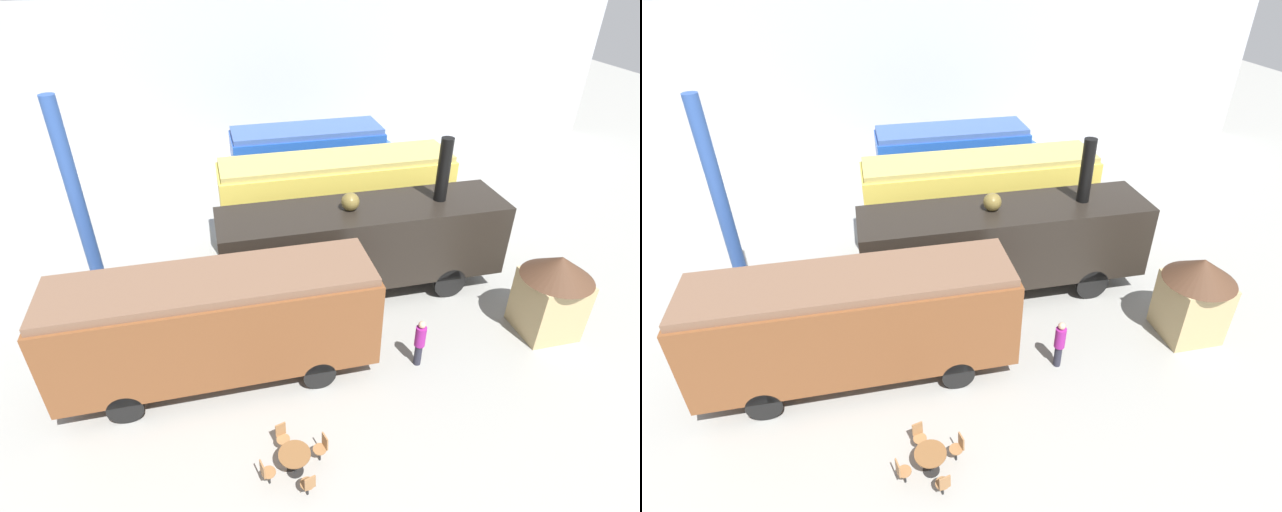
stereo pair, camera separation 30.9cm
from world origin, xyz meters
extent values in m
plane|color=gray|center=(0.00, 0.00, 0.00)|extent=(80.00, 80.00, 0.00)
cube|color=#B2B7C1|center=(0.00, 15.32, 4.50)|extent=(44.00, 0.15, 9.00)
cube|color=blue|center=(1.39, 8.25, 2.36)|extent=(7.14, 2.41, 2.92)
cone|color=blue|center=(5.76, 8.25, 2.36)|extent=(1.61, 2.29, 2.29)
cube|color=#3A579D|center=(1.39, 8.25, 3.94)|extent=(7.00, 2.21, 0.24)
cylinder|color=black|center=(3.53, 7.10, 0.69)|extent=(1.37, 0.12, 1.37)
cylinder|color=black|center=(3.53, 9.39, 0.69)|extent=(1.37, 0.12, 1.37)
cylinder|color=black|center=(-0.76, 7.10, 0.69)|extent=(1.37, 0.12, 1.37)
cylinder|color=black|center=(-0.76, 9.39, 0.69)|extent=(1.37, 0.12, 1.37)
cube|color=#E0C64C|center=(1.81, 4.33, 2.32)|extent=(9.68, 2.40, 3.00)
cube|color=tan|center=(1.81, 4.33, 3.94)|extent=(9.49, 2.21, 0.24)
cylinder|color=black|center=(4.72, 3.19, 0.63)|extent=(1.26, 0.12, 1.26)
cylinder|color=black|center=(4.72, 5.47, 0.63)|extent=(1.26, 0.12, 1.26)
cylinder|color=black|center=(-1.09, 3.19, 0.63)|extent=(1.26, 0.12, 1.26)
cylinder|color=black|center=(-1.09, 5.47, 0.63)|extent=(1.26, 0.12, 1.26)
cube|color=black|center=(1.86, 0.76, 2.17)|extent=(10.41, 2.58, 2.73)
cylinder|color=black|center=(4.72, 0.76, 4.70)|extent=(0.45, 0.45, 2.31)
sphere|color=brown|center=(1.34, 0.76, 3.84)|extent=(0.64, 0.64, 0.64)
cylinder|color=black|center=(4.98, -0.47, 0.62)|extent=(1.24, 0.12, 1.24)
cylinder|color=black|center=(4.98, 1.99, 0.62)|extent=(1.24, 0.12, 1.24)
cylinder|color=black|center=(-1.26, -0.47, 0.62)|extent=(1.24, 0.12, 1.24)
cylinder|color=black|center=(-1.26, 1.99, 0.62)|extent=(1.24, 0.12, 1.24)
cube|color=brown|center=(-3.61, -2.61, 2.07)|extent=(9.27, 2.50, 2.83)
cube|color=brown|center=(-3.61, -2.61, 3.60)|extent=(9.08, 2.30, 0.24)
cylinder|color=black|center=(-0.83, -3.80, 0.50)|extent=(1.01, 0.12, 1.01)
cylinder|color=black|center=(-0.83, -1.42, 0.50)|extent=(1.01, 0.12, 1.01)
cylinder|color=black|center=(-6.40, -3.80, 0.50)|extent=(1.01, 0.12, 1.01)
cylinder|color=black|center=(-6.40, -1.42, 0.50)|extent=(1.01, 0.12, 1.01)
cylinder|color=black|center=(-2.10, -6.41, 0.01)|extent=(0.44, 0.44, 0.02)
cylinder|color=black|center=(-2.10, -6.41, 0.35)|extent=(0.08, 0.08, 0.65)
cylinder|color=brown|center=(-2.10, -6.41, 0.69)|extent=(0.82, 0.82, 0.03)
cylinder|color=black|center=(-1.41, -6.23, 0.21)|extent=(0.06, 0.06, 0.42)
cylinder|color=olive|center=(-1.41, -6.23, 0.43)|extent=(0.36, 0.36, 0.03)
cube|color=olive|center=(-1.26, -6.20, 0.66)|extent=(0.11, 0.29, 0.42)
cylinder|color=black|center=(-2.27, -5.72, 0.21)|extent=(0.06, 0.06, 0.42)
cylinder|color=olive|center=(-2.27, -5.72, 0.43)|extent=(0.36, 0.36, 0.03)
cube|color=olive|center=(-2.31, -5.57, 0.66)|extent=(0.29, 0.11, 0.42)
cylinder|color=black|center=(-2.79, -6.59, 0.21)|extent=(0.06, 0.06, 0.42)
cylinder|color=olive|center=(-2.79, -6.59, 0.43)|extent=(0.36, 0.36, 0.03)
cube|color=olive|center=(-2.94, -6.62, 0.66)|extent=(0.11, 0.29, 0.42)
cylinder|color=black|center=(-1.92, -7.10, 0.21)|extent=(0.06, 0.06, 0.42)
cylinder|color=olive|center=(-1.92, -7.10, 0.43)|extent=(0.36, 0.36, 0.03)
cube|color=olive|center=(-1.88, -7.25, 0.66)|extent=(0.29, 0.11, 0.42)
cylinder|color=#262633|center=(2.45, -3.53, 0.40)|extent=(0.24, 0.24, 0.79)
cylinder|color=#8C1E7A|center=(2.45, -3.53, 1.15)|extent=(0.34, 0.34, 0.71)
sphere|color=tan|center=(2.45, -3.53, 1.61)|extent=(0.23, 0.23, 0.23)
cube|color=tan|center=(7.34, -2.97, 1.10)|extent=(1.80, 1.80, 2.20)
cone|color=#472D1E|center=(7.34, -2.97, 2.60)|extent=(2.34, 2.34, 0.80)
cylinder|color=#2D519E|center=(-7.34, 0.89, 4.00)|extent=(0.44, 0.44, 8.00)
camera|label=1|loc=(-3.28, -14.16, 11.59)|focal=28.00mm
camera|label=2|loc=(-2.98, -14.23, 11.59)|focal=28.00mm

